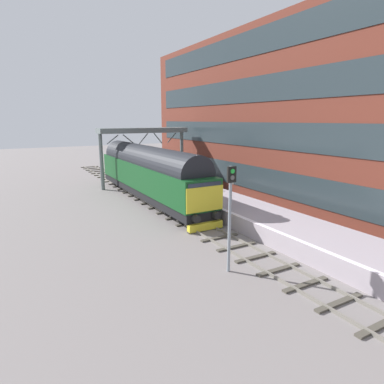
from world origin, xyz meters
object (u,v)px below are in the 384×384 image
(platform_number_sign, at_px, (231,189))
(waiting_passenger, at_px, (197,178))
(diesel_locomotive, at_px, (148,172))
(signal_post_near, at_px, (230,208))

(platform_number_sign, distance_m, waiting_passenger, 7.18)
(diesel_locomotive, height_order, waiting_passenger, diesel_locomotive)
(diesel_locomotive, bearing_deg, waiting_passenger, -31.08)
(diesel_locomotive, relative_size, signal_post_near, 3.87)
(diesel_locomotive, relative_size, waiting_passenger, 11.55)
(diesel_locomotive, height_order, platform_number_sign, diesel_locomotive)
(platform_number_sign, bearing_deg, signal_post_near, -126.60)
(diesel_locomotive, relative_size, platform_number_sign, 8.92)
(signal_post_near, bearing_deg, platform_number_sign, 53.40)
(signal_post_near, distance_m, platform_number_sign, 7.00)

